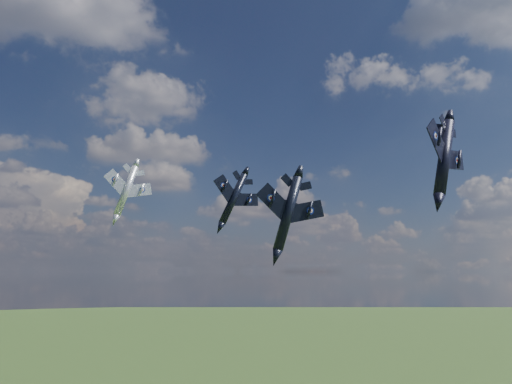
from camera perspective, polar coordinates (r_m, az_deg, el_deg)
name	(u,v)px	position (r m, az deg, el deg)	size (l,w,h in m)	color
jet_lead_navy	(288,213)	(72.29, 3.68, -2.41)	(10.93, 15.24, 3.15)	black
jet_right_navy	(444,157)	(62.46, 20.72, 3.73)	(9.98, 13.92, 2.88)	black
jet_high_navy	(233,198)	(98.12, -2.59, -0.74)	(10.77, 15.01, 3.11)	black
jet_left_silver	(126,191)	(88.18, -14.62, 0.17)	(8.92, 12.43, 2.57)	#A6A7B1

